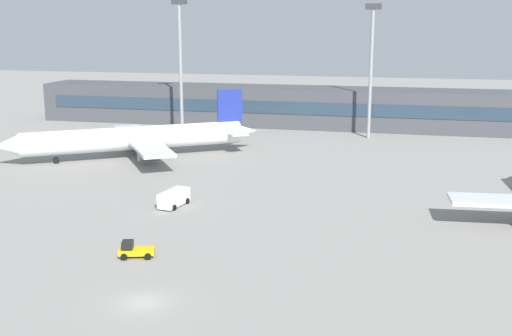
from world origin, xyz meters
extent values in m
plane|color=gray|center=(0.00, 40.00, 0.00)|extent=(400.00, 400.00, 0.00)
cube|color=#3F4247|center=(0.00, 97.83, 4.50)|extent=(130.97, 12.00, 9.00)
cube|color=#263847|center=(0.00, 91.78, 4.95)|extent=(124.42, 0.16, 2.80)
cylinder|color=white|center=(-25.51, 55.78, 3.55)|extent=(34.35, 25.09, 4.09)
cone|color=white|center=(-43.07, 43.90, 3.55)|extent=(5.90, 5.74, 3.88)
cone|color=white|center=(-8.13, 67.55, 3.55)|extent=(4.99, 4.66, 2.86)
cube|color=navy|center=(-10.82, 65.73, 8.55)|extent=(4.14, 2.97, 5.91)
cube|color=silver|center=(-10.55, 65.91, 3.76)|extent=(8.52, 10.59, 0.26)
cube|color=silver|center=(-24.62, 56.38, 3.23)|extent=(22.36, 29.61, 0.54)
cylinder|color=gray|center=(-28.24, 61.73, 1.71)|extent=(4.06, 3.71, 2.15)
cylinder|color=gray|center=(-21.01, 51.04, 1.71)|extent=(4.06, 3.71, 2.15)
cylinder|color=black|center=(-36.73, 48.18, 0.54)|extent=(1.13, 0.96, 1.08)
cylinder|color=black|center=(-25.30, 59.30, 0.54)|extent=(1.13, 0.96, 1.08)
cylinder|color=black|center=(-22.17, 54.67, 0.54)|extent=(1.13, 0.96, 1.08)
cube|color=#F2B20C|center=(-5.00, 10.01, 0.65)|extent=(3.88, 2.47, 0.60)
cube|color=black|center=(-5.87, 9.75, 1.30)|extent=(1.46, 1.66, 0.90)
cylinder|color=black|center=(-6.38, 10.41, 0.35)|extent=(0.74, 0.44, 0.70)
cylinder|color=black|center=(-5.93, 8.91, 0.35)|extent=(0.74, 0.44, 0.70)
cylinder|color=black|center=(-4.08, 11.10, 0.35)|extent=(0.74, 0.44, 0.70)
cylinder|color=black|center=(-3.63, 9.60, 0.35)|extent=(0.74, 0.44, 0.70)
cube|color=white|center=(-7.92, 28.43, 1.13)|extent=(2.87, 5.47, 1.90)
cube|color=#1E2633|center=(-8.26, 26.46, 1.63)|extent=(1.90, 0.48, 0.70)
cylinder|color=black|center=(-9.21, 26.93, 0.38)|extent=(0.41, 0.80, 0.76)
cylinder|color=black|center=(-7.20, 26.58, 0.38)|extent=(0.41, 0.80, 0.76)
cylinder|color=black|center=(-8.63, 30.28, 0.38)|extent=(0.41, 0.80, 0.76)
cylinder|color=black|center=(-6.62, 29.93, 0.38)|extent=(0.41, 0.80, 0.76)
cylinder|color=gray|center=(-25.70, 80.55, 13.58)|extent=(0.70, 0.70, 27.17)
cube|color=#333338|center=(-25.70, 80.55, 27.77)|extent=(3.20, 0.80, 1.20)
cylinder|color=gray|center=(13.50, 85.68, 13.02)|extent=(0.70, 0.70, 26.04)
cube|color=#333338|center=(13.50, 85.68, 26.64)|extent=(3.20, 0.80, 1.20)
camera|label=1|loc=(21.16, -46.73, 23.39)|focal=44.54mm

